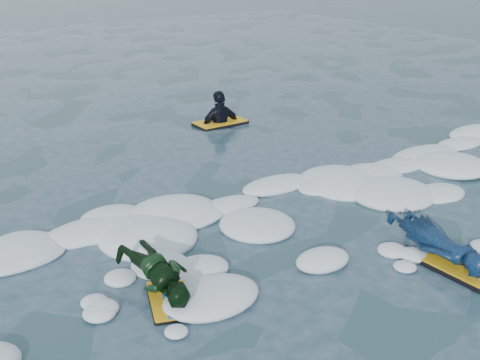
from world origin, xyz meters
name	(u,v)px	position (x,y,z in m)	size (l,w,h in m)	color
ground	(333,239)	(0.00, 0.00, 0.00)	(120.00, 120.00, 0.00)	#18333A
foam_band	(282,210)	(0.00, 1.03, 0.00)	(12.00, 3.10, 0.30)	white
prone_woman_unit	(441,244)	(0.67, -1.04, 0.19)	(0.84, 1.55, 0.38)	black
prone_child_unit	(161,276)	(-2.28, 0.05, 0.22)	(0.63, 1.19, 0.44)	black
waiting_rider_unit	(220,129)	(1.41, 4.88, -0.08)	(1.03, 0.59, 1.53)	black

